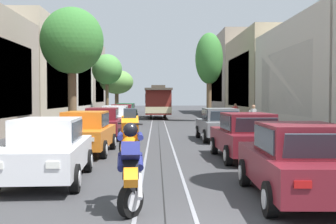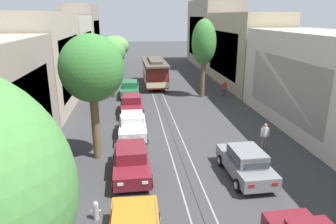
{
  "view_description": "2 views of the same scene",
  "coord_description": "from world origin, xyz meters",
  "px_view_note": "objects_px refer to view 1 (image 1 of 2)",
  "views": [
    {
      "loc": [
        -0.15,
        -6.48,
        2.11
      ],
      "look_at": [
        0.53,
        18.52,
        1.26
      ],
      "focal_mm": 45.95,
      "sensor_mm": 36.0,
      "label": 1
    },
    {
      "loc": [
        -2.73,
        0.66,
        8.02
      ],
      "look_at": [
        0.0,
        23.56,
        0.86
      ],
      "focal_mm": 33.12,
      "sensor_mm": 36.0,
      "label": 2
    }
  ],
  "objects_px": {
    "street_tree_kerb_left_mid": "(107,70)",
    "parked_car_maroon_fifth_left": "(122,115)",
    "parked_car_maroon_mid_left": "(102,123)",
    "fire_hydrant": "(57,137)",
    "parked_car_grey_mid_right": "(219,124)",
    "pedestrian_crossing_far": "(253,118)",
    "parked_car_white_near_left": "(47,150)",
    "parked_car_orange_second_left": "(85,132)",
    "parked_car_maroon_second_right": "(246,136)",
    "parked_car_green_sixth_left": "(126,112)",
    "motorcycle_with_rider": "(130,158)",
    "cable_car_trolley": "(158,102)",
    "pedestrian_on_right_pavement": "(235,111)",
    "parked_car_maroon_near_right": "(299,161)",
    "street_tree_kerb_left_second": "(72,42)",
    "parked_car_white_fourth_left": "(115,118)",
    "street_tree_kerb_right_second": "(209,60)",
    "street_tree_kerb_left_fourth": "(117,82)"
  },
  "relations": [
    {
      "from": "pedestrian_crossing_far",
      "to": "fire_hydrant",
      "type": "bearing_deg",
      "value": -148.53
    },
    {
      "from": "parked_car_grey_mid_right",
      "to": "cable_car_trolley",
      "type": "bearing_deg",
      "value": 97.54
    },
    {
      "from": "parked_car_maroon_second_right",
      "to": "parked_car_grey_mid_right",
      "type": "height_order",
      "value": "same"
    },
    {
      "from": "parked_car_maroon_fifth_left",
      "to": "parked_car_maroon_near_right",
      "type": "distance_m",
      "value": 24.74
    },
    {
      "from": "parked_car_maroon_second_right",
      "to": "parked_car_green_sixth_left",
      "type": "bearing_deg",
      "value": 103.47
    },
    {
      "from": "parked_car_maroon_fifth_left",
      "to": "parked_car_maroon_second_right",
      "type": "xyz_separation_m",
      "value": [
        5.71,
        -18.32,
        0.0
      ]
    },
    {
      "from": "street_tree_kerb_right_second",
      "to": "parked_car_maroon_fifth_left",
      "type": "bearing_deg",
      "value": -146.05
    },
    {
      "from": "parked_car_maroon_mid_left",
      "to": "street_tree_kerb_left_mid",
      "type": "height_order",
      "value": "street_tree_kerb_left_mid"
    },
    {
      "from": "street_tree_kerb_left_mid",
      "to": "parked_car_maroon_fifth_left",
      "type": "bearing_deg",
      "value": -73.13
    },
    {
      "from": "parked_car_maroon_mid_left",
      "to": "parked_car_maroon_near_right",
      "type": "bearing_deg",
      "value": -66.69
    },
    {
      "from": "parked_car_maroon_near_right",
      "to": "fire_hydrant",
      "type": "height_order",
      "value": "parked_car_maroon_near_right"
    },
    {
      "from": "parked_car_white_fourth_left",
      "to": "parked_car_green_sixth_left",
      "type": "relative_size",
      "value": 0.99
    },
    {
      "from": "parked_car_maroon_near_right",
      "to": "parked_car_maroon_fifth_left",
      "type": "bearing_deg",
      "value": 103.01
    },
    {
      "from": "motorcycle_with_rider",
      "to": "pedestrian_on_right_pavement",
      "type": "bearing_deg",
      "value": 76.0
    },
    {
      "from": "parked_car_maroon_fifth_left",
      "to": "parked_car_maroon_near_right",
      "type": "xyz_separation_m",
      "value": [
        5.57,
        -24.11,
        0.0
      ]
    },
    {
      "from": "street_tree_kerb_right_second",
      "to": "pedestrian_crossing_far",
      "type": "height_order",
      "value": "street_tree_kerb_right_second"
    },
    {
      "from": "parked_car_orange_second_left",
      "to": "parked_car_maroon_second_right",
      "type": "relative_size",
      "value": 1.0
    },
    {
      "from": "parked_car_maroon_fifth_left",
      "to": "street_tree_kerb_left_mid",
      "type": "xyz_separation_m",
      "value": [
        -1.78,
        5.86,
        3.78
      ]
    },
    {
      "from": "parked_car_green_sixth_left",
      "to": "motorcycle_with_rider",
      "type": "height_order",
      "value": "motorcycle_with_rider"
    },
    {
      "from": "parked_car_white_near_left",
      "to": "street_tree_kerb_left_fourth",
      "type": "distance_m",
      "value": 41.08
    },
    {
      "from": "parked_car_white_near_left",
      "to": "parked_car_grey_mid_right",
      "type": "xyz_separation_m",
      "value": [
        5.85,
        10.17,
        0.0
      ]
    },
    {
      "from": "parked_car_white_near_left",
      "to": "street_tree_kerb_left_second",
      "type": "distance_m",
      "value": 14.31
    },
    {
      "from": "parked_car_green_sixth_left",
      "to": "street_tree_kerb_right_second",
      "type": "distance_m",
      "value": 8.82
    },
    {
      "from": "cable_car_trolley",
      "to": "parked_car_white_fourth_left",
      "type": "bearing_deg",
      "value": -99.97
    },
    {
      "from": "parked_car_white_fourth_left",
      "to": "parked_car_maroon_near_right",
      "type": "distance_m",
      "value": 19.55
    },
    {
      "from": "parked_car_maroon_second_right",
      "to": "pedestrian_on_right_pavement",
      "type": "height_order",
      "value": "parked_car_maroon_second_right"
    },
    {
      "from": "parked_car_maroon_near_right",
      "to": "pedestrian_crossing_far",
      "type": "xyz_separation_m",
      "value": [
        2.6,
        15.56,
        0.16
      ]
    },
    {
      "from": "street_tree_kerb_left_mid",
      "to": "street_tree_kerb_right_second",
      "type": "height_order",
      "value": "street_tree_kerb_right_second"
    },
    {
      "from": "parked_car_maroon_mid_left",
      "to": "fire_hydrant",
      "type": "relative_size",
      "value": 5.23
    },
    {
      "from": "cable_car_trolley",
      "to": "fire_hydrant",
      "type": "relative_size",
      "value": 10.9
    },
    {
      "from": "parked_car_grey_mid_right",
      "to": "street_tree_kerb_left_second",
      "type": "xyz_separation_m",
      "value": [
        -7.83,
        3.3,
        4.42
      ]
    },
    {
      "from": "motorcycle_with_rider",
      "to": "parked_car_white_near_left",
      "type": "bearing_deg",
      "value": 127.25
    },
    {
      "from": "parked_car_white_near_left",
      "to": "parked_car_orange_second_left",
      "type": "relative_size",
      "value": 1.01
    },
    {
      "from": "parked_car_grey_mid_right",
      "to": "parked_car_maroon_mid_left",
      "type": "bearing_deg",
      "value": 171.35
    },
    {
      "from": "parked_car_orange_second_left",
      "to": "cable_car_trolley",
      "type": "xyz_separation_m",
      "value": [
        2.82,
        27.1,
        0.86
      ]
    },
    {
      "from": "parked_car_maroon_near_right",
      "to": "street_tree_kerb_right_second",
      "type": "xyz_separation_m",
      "value": [
        1.71,
        29.01,
        4.64
      ]
    },
    {
      "from": "parked_car_maroon_fifth_left",
      "to": "street_tree_kerb_left_mid",
      "type": "bearing_deg",
      "value": 106.87
    },
    {
      "from": "parked_car_white_fourth_left",
      "to": "parked_car_maroon_fifth_left",
      "type": "height_order",
      "value": "same"
    },
    {
      "from": "parked_car_white_fourth_left",
      "to": "parked_car_maroon_fifth_left",
      "type": "bearing_deg",
      "value": 90.17
    },
    {
      "from": "pedestrian_crossing_far",
      "to": "fire_hydrant",
      "type": "distance_m",
      "value": 11.44
    },
    {
      "from": "parked_car_maroon_near_right",
      "to": "parked_car_maroon_second_right",
      "type": "xyz_separation_m",
      "value": [
        0.14,
        5.78,
        0.0
      ]
    },
    {
      "from": "parked_car_maroon_second_right",
      "to": "motorcycle_with_rider",
      "type": "bearing_deg",
      "value": -117.99
    },
    {
      "from": "parked_car_white_fourth_left",
      "to": "street_tree_kerb_left_mid",
      "type": "xyz_separation_m",
      "value": [
        -1.79,
        11.23,
        3.78
      ]
    },
    {
      "from": "parked_car_green_sixth_left",
      "to": "fire_hydrant",
      "type": "relative_size",
      "value": 5.24
    },
    {
      "from": "street_tree_kerb_left_second",
      "to": "motorcycle_with_rider",
      "type": "height_order",
      "value": "street_tree_kerb_left_second"
    },
    {
      "from": "street_tree_kerb_left_mid",
      "to": "pedestrian_crossing_far",
      "type": "relative_size",
      "value": 3.53
    },
    {
      "from": "parked_car_white_fourth_left",
      "to": "street_tree_kerb_left_second",
      "type": "xyz_separation_m",
      "value": [
        -2.1,
        -3.16,
        4.42
      ]
    },
    {
      "from": "parked_car_green_sixth_left",
      "to": "cable_car_trolley",
      "type": "distance_m",
      "value": 5.36
    },
    {
      "from": "street_tree_kerb_left_mid",
      "to": "parked_car_green_sixth_left",
      "type": "bearing_deg",
      "value": 6.43
    },
    {
      "from": "parked_car_white_near_left",
      "to": "motorcycle_with_rider",
      "type": "height_order",
      "value": "motorcycle_with_rider"
    }
  ]
}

